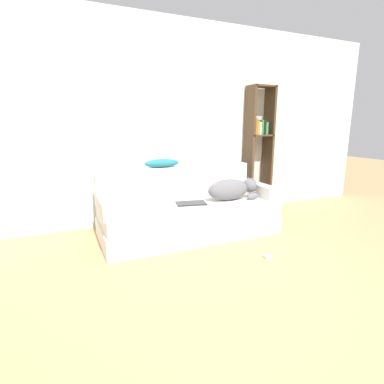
{
  "coord_description": "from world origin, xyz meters",
  "views": [
    {
      "loc": [
        -1.36,
        -1.71,
        1.33
      ],
      "look_at": [
        0.03,
        1.44,
        0.55
      ],
      "focal_mm": 28.0,
      "sensor_mm": 36.0,
      "label": 1
    }
  ],
  "objects_px": {
    "couch": "(189,218)",
    "laptop": "(191,203)",
    "bookshelf": "(259,143)",
    "power_adapter": "(267,257)",
    "dog": "(232,189)",
    "throw_pillow": "(162,163)"
  },
  "relations": [
    {
      "from": "couch",
      "to": "laptop",
      "type": "bearing_deg",
      "value": -93.92
    },
    {
      "from": "laptop",
      "to": "bookshelf",
      "type": "relative_size",
      "value": 0.21
    },
    {
      "from": "dog",
      "to": "power_adapter",
      "type": "xyz_separation_m",
      "value": [
        -0.11,
        -0.89,
        -0.52
      ]
    },
    {
      "from": "bookshelf",
      "to": "power_adapter",
      "type": "xyz_separation_m",
      "value": [
        -0.94,
        -1.53,
        -1.04
      ]
    },
    {
      "from": "bookshelf",
      "to": "power_adapter",
      "type": "height_order",
      "value": "bookshelf"
    },
    {
      "from": "throw_pillow",
      "to": "power_adapter",
      "type": "height_order",
      "value": "throw_pillow"
    },
    {
      "from": "couch",
      "to": "bookshelf",
      "type": "distance_m",
      "value": 1.72
    },
    {
      "from": "bookshelf",
      "to": "dog",
      "type": "bearing_deg",
      "value": -142.57
    },
    {
      "from": "laptop",
      "to": "bookshelf",
      "type": "bearing_deg",
      "value": 36.04
    },
    {
      "from": "couch",
      "to": "power_adapter",
      "type": "bearing_deg",
      "value": -65.43
    },
    {
      "from": "couch",
      "to": "laptop",
      "type": "height_order",
      "value": "laptop"
    },
    {
      "from": "power_adapter",
      "to": "throw_pillow",
      "type": "bearing_deg",
      "value": 115.3
    },
    {
      "from": "couch",
      "to": "bookshelf",
      "type": "bearing_deg",
      "value": 21.51
    },
    {
      "from": "couch",
      "to": "dog",
      "type": "relative_size",
      "value": 3.08
    },
    {
      "from": "dog",
      "to": "throw_pillow",
      "type": "distance_m",
      "value": 0.96
    },
    {
      "from": "dog",
      "to": "bookshelf",
      "type": "xyz_separation_m",
      "value": [
        0.84,
        0.64,
        0.52
      ]
    },
    {
      "from": "couch",
      "to": "power_adapter",
      "type": "xyz_separation_m",
      "value": [
        0.45,
        -0.98,
        -0.18
      ]
    },
    {
      "from": "power_adapter",
      "to": "dog",
      "type": "bearing_deg",
      "value": 83.09
    },
    {
      "from": "couch",
      "to": "laptop",
      "type": "relative_size",
      "value": 5.47
    },
    {
      "from": "bookshelf",
      "to": "throw_pillow",
      "type": "bearing_deg",
      "value": -174.67
    },
    {
      "from": "laptop",
      "to": "power_adapter",
      "type": "relative_size",
      "value": 5.58
    },
    {
      "from": "bookshelf",
      "to": "power_adapter",
      "type": "relative_size",
      "value": 27.05
    }
  ]
}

